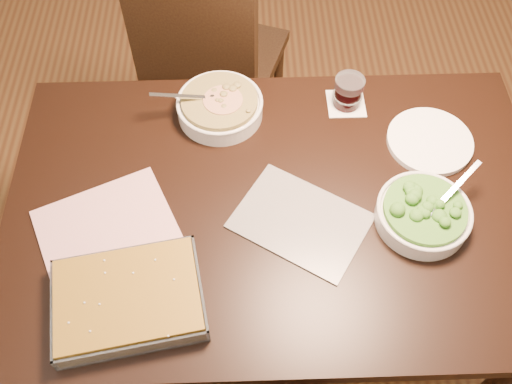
{
  "coord_description": "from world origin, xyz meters",
  "views": [
    {
      "loc": [
        -0.08,
        -0.8,
        1.98
      ],
      "look_at": [
        -0.06,
        0.0,
        0.8
      ],
      "focal_mm": 40.0,
      "sensor_mm": 36.0,
      "label": 1
    }
  ],
  "objects_px": {
    "stew_bowl": "(220,106)",
    "wine_tumbler": "(348,91)",
    "chair_far": "(208,60)",
    "table": "(277,222)",
    "dinner_plate": "(430,141)",
    "broccoli_bowl": "(423,214)",
    "baking_dish": "(129,299)"
  },
  "relations": [
    {
      "from": "stew_bowl",
      "to": "wine_tumbler",
      "type": "relative_size",
      "value": 2.89
    },
    {
      "from": "stew_bowl",
      "to": "chair_far",
      "type": "bearing_deg",
      "value": 97.25
    },
    {
      "from": "table",
      "to": "wine_tumbler",
      "type": "height_order",
      "value": "wine_tumbler"
    },
    {
      "from": "table",
      "to": "wine_tumbler",
      "type": "xyz_separation_m",
      "value": [
        0.22,
        0.34,
        0.15
      ]
    },
    {
      "from": "dinner_plate",
      "to": "stew_bowl",
      "type": "bearing_deg",
      "value": 167.86
    },
    {
      "from": "table",
      "to": "chair_far",
      "type": "height_order",
      "value": "chair_far"
    },
    {
      "from": "table",
      "to": "dinner_plate",
      "type": "bearing_deg",
      "value": 23.22
    },
    {
      "from": "broccoli_bowl",
      "to": "dinner_plate",
      "type": "relative_size",
      "value": 1.0
    },
    {
      "from": "table",
      "to": "baking_dish",
      "type": "distance_m",
      "value": 0.46
    },
    {
      "from": "table",
      "to": "chair_far",
      "type": "xyz_separation_m",
      "value": [
        -0.21,
        0.77,
        -0.12
      ]
    },
    {
      "from": "broccoli_bowl",
      "to": "dinner_plate",
      "type": "height_order",
      "value": "broccoli_bowl"
    },
    {
      "from": "table",
      "to": "baking_dish",
      "type": "bearing_deg",
      "value": -142.73
    },
    {
      "from": "stew_bowl",
      "to": "baking_dish",
      "type": "distance_m",
      "value": 0.61
    },
    {
      "from": "dinner_plate",
      "to": "table",
      "type": "bearing_deg",
      "value": -156.78
    },
    {
      "from": "dinner_plate",
      "to": "broccoli_bowl",
      "type": "bearing_deg",
      "value": -106.31
    },
    {
      "from": "stew_bowl",
      "to": "broccoli_bowl",
      "type": "height_order",
      "value": "stew_bowl"
    },
    {
      "from": "broccoli_bowl",
      "to": "table",
      "type": "bearing_deg",
      "value": 169.81
    },
    {
      "from": "table",
      "to": "wine_tumbler",
      "type": "distance_m",
      "value": 0.43
    },
    {
      "from": "wine_tumbler",
      "to": "dinner_plate",
      "type": "bearing_deg",
      "value": -35.67
    },
    {
      "from": "baking_dish",
      "to": "wine_tumbler",
      "type": "xyz_separation_m",
      "value": [
        0.57,
        0.6,
        0.02
      ]
    },
    {
      "from": "broccoli_bowl",
      "to": "wine_tumbler",
      "type": "height_order",
      "value": "wine_tumbler"
    },
    {
      "from": "broccoli_bowl",
      "to": "chair_far",
      "type": "xyz_separation_m",
      "value": [
        -0.56,
        0.83,
        -0.25
      ]
    },
    {
      "from": "table",
      "to": "stew_bowl",
      "type": "relative_size",
      "value": 5.16
    },
    {
      "from": "table",
      "to": "broccoli_bowl",
      "type": "distance_m",
      "value": 0.38
    },
    {
      "from": "table",
      "to": "chair_far",
      "type": "bearing_deg",
      "value": 105.11
    },
    {
      "from": "table",
      "to": "broccoli_bowl",
      "type": "relative_size",
      "value": 5.94
    },
    {
      "from": "table",
      "to": "dinner_plate",
      "type": "height_order",
      "value": "dinner_plate"
    },
    {
      "from": "chair_far",
      "to": "wine_tumbler",
      "type": "bearing_deg",
      "value": 154.25
    },
    {
      "from": "table",
      "to": "chair_far",
      "type": "distance_m",
      "value": 0.8
    },
    {
      "from": "broccoli_bowl",
      "to": "chair_far",
      "type": "height_order",
      "value": "chair_far"
    },
    {
      "from": "stew_bowl",
      "to": "baking_dish",
      "type": "height_order",
      "value": "stew_bowl"
    },
    {
      "from": "table",
      "to": "stew_bowl",
      "type": "distance_m",
      "value": 0.37
    }
  ]
}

